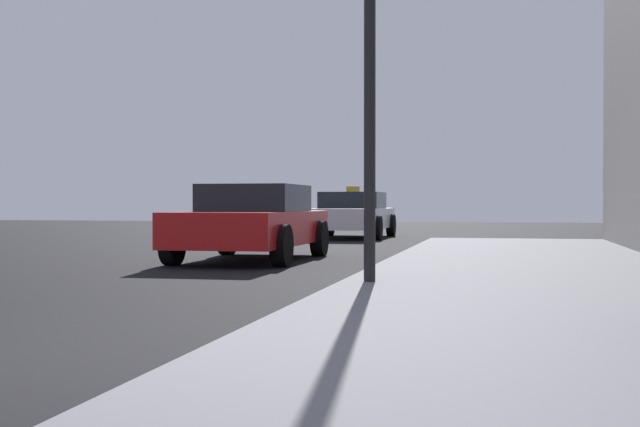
# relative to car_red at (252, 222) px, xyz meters

# --- Properties ---
(sidewalk) EXTENTS (4.00, 32.00, 0.15)m
(sidewalk) POSITION_rel_car_red_xyz_m (4.47, -9.67, -0.57)
(sidewalk) COLOR slate
(sidewalk) RESTS_ON ground_plane
(car_red) EXTENTS (1.96, 4.18, 1.27)m
(car_red) POSITION_rel_car_red_xyz_m (0.00, 0.00, 0.00)
(car_red) COLOR red
(car_red) RESTS_ON ground_plane
(car_white) EXTENTS (2.06, 4.40, 1.43)m
(car_white) POSITION_rel_car_red_xyz_m (0.01, 9.59, 0.00)
(car_white) COLOR white
(car_white) RESTS_ON ground_plane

